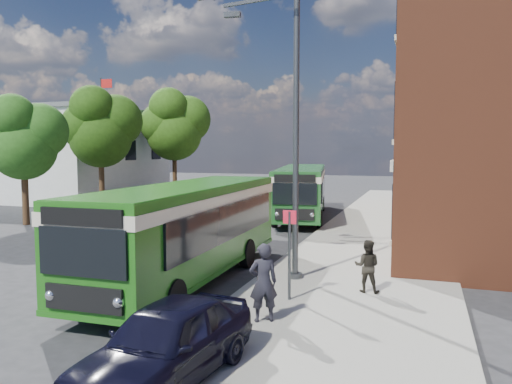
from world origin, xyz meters
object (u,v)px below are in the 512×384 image
(bus_rear, at_px, (302,187))
(bus_front, at_px, (187,223))
(parked_car, at_px, (166,342))
(street_lamp, at_px, (284,127))

(bus_rear, bearing_deg, bus_front, -89.75)
(parked_car, bearing_deg, bus_rear, 104.07)
(street_lamp, bearing_deg, bus_rear, 101.34)
(bus_rear, xyz_separation_m, parked_car, (2.87, -21.85, -0.99))
(bus_front, bearing_deg, street_lamp, 18.47)
(bus_front, height_order, parked_car, bus_front)
(street_lamp, height_order, bus_front, street_lamp)
(street_lamp, xyz_separation_m, parked_car, (-0.04, -7.37, -3.95))
(street_lamp, relative_size, bus_front, 0.86)
(street_lamp, xyz_separation_m, bus_rear, (-2.90, 14.48, -2.96))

